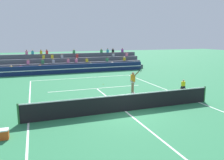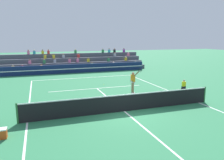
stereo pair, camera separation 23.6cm
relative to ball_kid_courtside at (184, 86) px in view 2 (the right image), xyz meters
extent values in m
plane|color=#2D7A4C|center=(-6.99, -3.66, -0.33)|extent=(120.00, 120.00, 0.00)
cube|color=white|center=(-6.99, 8.24, -0.33)|extent=(11.00, 0.10, 0.01)
cube|color=white|center=(-12.49, -3.66, -0.33)|extent=(0.10, 23.80, 0.01)
cube|color=white|center=(-1.49, -3.66, -0.33)|extent=(0.10, 23.80, 0.01)
cube|color=white|center=(-6.99, 2.77, -0.33)|extent=(8.25, 0.10, 0.01)
cube|color=white|center=(-6.99, -3.66, -0.33)|extent=(0.10, 12.85, 0.01)
cylinder|color=#2D6B38|center=(-12.94, -3.66, 0.22)|extent=(0.10, 0.10, 1.10)
cylinder|color=#2D6B38|center=(-1.04, -3.66, 0.22)|extent=(0.10, 0.10, 1.10)
cube|color=black|center=(-6.99, -3.66, 0.17)|extent=(11.90, 0.02, 1.00)
cube|color=white|center=(-6.99, -3.66, 0.70)|extent=(11.90, 0.04, 0.06)
cube|color=navy|center=(-6.99, 12.04, 0.22)|extent=(18.00, 0.24, 1.10)
cube|color=white|center=(-6.99, 11.91, 0.22)|extent=(18.00, 0.02, 0.10)
cube|color=#4C515B|center=(-6.99, 13.32, -0.06)|extent=(19.66, 0.95, 0.55)
cube|color=teal|center=(1.50, 13.15, 0.44)|extent=(0.32, 0.22, 0.44)
sphere|color=brown|center=(1.50, 13.15, 0.76)|extent=(0.18, 0.18, 0.18)
cube|color=purple|center=(-13.59, 13.15, 0.44)|extent=(0.32, 0.22, 0.44)
sphere|color=brown|center=(-13.59, 13.15, 0.76)|extent=(0.18, 0.18, 0.18)
cube|color=silver|center=(-1.82, 13.15, 0.44)|extent=(0.32, 0.22, 0.44)
sphere|color=beige|center=(-1.82, 13.15, 0.76)|extent=(0.18, 0.18, 0.18)
cube|color=#338C4C|center=(-4.88, 13.15, 0.44)|extent=(0.32, 0.22, 0.44)
sphere|color=#9E7051|center=(-4.88, 13.15, 0.76)|extent=(0.18, 0.18, 0.18)
cube|color=yellow|center=(-14.63, 13.15, 0.44)|extent=(0.32, 0.22, 0.44)
sphere|color=tan|center=(-14.63, 13.15, 0.76)|extent=(0.18, 0.18, 0.18)
cube|color=orange|center=(-11.37, 13.15, 0.44)|extent=(0.32, 0.22, 0.44)
sphere|color=brown|center=(-11.37, 13.15, 0.76)|extent=(0.18, 0.18, 0.18)
cube|color=#4C515B|center=(-6.99, 14.27, 0.22)|extent=(19.66, 0.95, 1.10)
cube|color=#338C4C|center=(-10.98, 14.10, 0.99)|extent=(0.32, 0.22, 0.44)
sphere|color=#9E7051|center=(-10.98, 14.10, 1.31)|extent=(0.18, 0.18, 0.18)
cube|color=pink|center=(-6.63, 14.10, 0.99)|extent=(0.32, 0.22, 0.44)
sphere|color=beige|center=(-6.63, 14.10, 1.31)|extent=(0.18, 0.18, 0.18)
cube|color=yellow|center=(-5.17, 14.10, 0.99)|extent=(0.32, 0.22, 0.44)
sphere|color=brown|center=(-5.17, 14.10, 1.31)|extent=(0.18, 0.18, 0.18)
cube|color=yellow|center=(0.42, 14.10, 0.99)|extent=(0.32, 0.22, 0.44)
sphere|color=beige|center=(0.42, 14.10, 1.31)|extent=(0.18, 0.18, 0.18)
cube|color=#B2B2B7|center=(-9.65, 14.10, 0.99)|extent=(0.32, 0.22, 0.44)
sphere|color=brown|center=(-9.65, 14.10, 1.31)|extent=(0.18, 0.18, 0.18)
cube|color=pink|center=(-7.73, 14.10, 0.99)|extent=(0.32, 0.22, 0.44)
sphere|color=brown|center=(-7.73, 14.10, 1.31)|extent=(0.18, 0.18, 0.18)
cube|color=#338C4C|center=(-2.23, 14.10, 0.99)|extent=(0.32, 0.22, 0.44)
sphere|color=brown|center=(-2.23, 14.10, 1.31)|extent=(0.18, 0.18, 0.18)
cube|color=pink|center=(-12.73, 14.10, 0.99)|extent=(0.32, 0.22, 0.44)
sphere|color=brown|center=(-12.73, 14.10, 1.31)|extent=(0.18, 0.18, 0.18)
cube|color=#4C515B|center=(-6.99, 15.22, 0.49)|extent=(19.66, 0.95, 1.65)
cube|color=red|center=(-6.33, 15.05, 1.54)|extent=(0.32, 0.22, 0.44)
sphere|color=brown|center=(-6.33, 15.05, 1.86)|extent=(0.18, 0.18, 0.18)
cube|color=#B2B2B7|center=(-8.40, 15.05, 1.54)|extent=(0.32, 0.22, 0.44)
sphere|color=brown|center=(-8.40, 15.05, 1.86)|extent=(0.18, 0.18, 0.18)
cube|color=yellow|center=(-9.69, 15.05, 1.54)|extent=(0.32, 0.22, 0.44)
sphere|color=brown|center=(-9.69, 15.05, 1.86)|extent=(0.18, 0.18, 0.18)
cube|color=pink|center=(1.20, 15.05, 1.54)|extent=(0.32, 0.22, 0.44)
sphere|color=beige|center=(1.20, 15.05, 1.86)|extent=(0.18, 0.18, 0.18)
cube|color=yellow|center=(-10.81, 15.05, 1.54)|extent=(0.32, 0.22, 0.44)
sphere|color=brown|center=(-10.81, 15.05, 1.86)|extent=(0.18, 0.18, 0.18)
cube|color=#B2B2B7|center=(-0.96, 15.05, 1.54)|extent=(0.32, 0.22, 0.44)
sphere|color=#9E7051|center=(-0.96, 15.05, 1.86)|extent=(0.18, 0.18, 0.18)
cube|color=#4C515B|center=(-6.99, 16.17, 0.77)|extent=(19.66, 0.95, 2.20)
cube|color=pink|center=(-12.88, 16.00, 2.09)|extent=(0.32, 0.22, 0.44)
sphere|color=brown|center=(-12.88, 16.00, 2.41)|extent=(0.18, 0.18, 0.18)
cube|color=#338C4C|center=(-6.58, 16.00, 2.09)|extent=(0.32, 0.22, 0.44)
sphere|color=beige|center=(-6.58, 16.00, 2.41)|extent=(0.18, 0.18, 0.18)
cube|color=#338C4C|center=(-2.50, 16.00, 2.09)|extent=(0.32, 0.22, 0.44)
sphere|color=tan|center=(-2.50, 16.00, 2.41)|extent=(0.18, 0.18, 0.18)
cube|color=purple|center=(0.86, 16.00, 2.09)|extent=(0.32, 0.22, 0.44)
sphere|color=brown|center=(0.86, 16.00, 2.41)|extent=(0.18, 0.18, 0.18)
cube|color=teal|center=(-12.14, 16.00, 2.09)|extent=(0.32, 0.22, 0.44)
sphere|color=beige|center=(-12.14, 16.00, 2.41)|extent=(0.18, 0.18, 0.18)
cube|color=black|center=(-0.67, 16.00, 2.09)|extent=(0.32, 0.22, 0.44)
sphere|color=#9E7051|center=(-0.67, 16.00, 2.41)|extent=(0.18, 0.18, 0.18)
cube|color=yellow|center=(-11.06, 16.00, 2.09)|extent=(0.32, 0.22, 0.44)
sphere|color=brown|center=(-11.06, 16.00, 2.41)|extent=(0.18, 0.18, 0.18)
cube|color=red|center=(-10.30, 16.00, 2.09)|extent=(0.32, 0.22, 0.44)
sphere|color=brown|center=(-10.30, 16.00, 2.41)|extent=(0.18, 0.18, 0.18)
cube|color=teal|center=(-1.51, 16.00, 2.09)|extent=(0.32, 0.22, 0.44)
sphere|color=brown|center=(-1.51, 16.00, 2.41)|extent=(0.18, 0.18, 0.18)
cube|color=black|center=(0.00, 0.00, -0.27)|extent=(0.28, 0.36, 0.12)
cube|color=black|center=(0.00, 0.00, -0.15)|extent=(0.28, 0.24, 0.18)
cube|color=yellow|center=(0.00, 0.00, 0.14)|extent=(0.30, 0.18, 0.40)
sphere|color=tan|center=(0.00, 0.00, 0.43)|extent=(0.17, 0.17, 0.17)
cylinder|color=#9E7051|center=(-4.71, 0.29, 0.12)|extent=(0.14, 0.14, 0.90)
cylinder|color=#9E7051|center=(-4.75, 0.05, 0.12)|extent=(0.14, 0.14, 0.90)
cube|color=white|center=(-4.71, 0.18, 0.61)|extent=(0.26, 0.35, 0.20)
cube|color=orange|center=(-4.71, 0.18, 0.91)|extent=(0.27, 0.39, 0.56)
sphere|color=#9E7051|center=(-4.71, 0.18, 1.27)|extent=(0.22, 0.22, 0.22)
cube|color=white|center=(-4.68, 0.29, -0.29)|extent=(0.28, 0.17, 0.09)
cube|color=white|center=(-4.71, 0.06, -0.29)|extent=(0.28, 0.17, 0.09)
cylinder|color=#9E7051|center=(-4.76, 0.42, 0.85)|extent=(0.09, 0.09, 0.56)
cylinder|color=#9E7051|center=(-4.63, -0.26, 1.31)|extent=(0.19, 0.53, 0.44)
cylinder|color=black|center=(-4.56, -0.57, 1.56)|extent=(0.07, 0.20, 0.16)
torus|color=black|center=(-4.54, -0.71, 1.67)|extent=(0.11, 0.43, 0.43)
sphere|color=#C6DB33|center=(-5.95, 4.09, -0.30)|extent=(0.07, 0.07, 0.07)
cube|color=#D84C19|center=(-13.50, -5.25, -0.13)|extent=(0.48, 0.36, 0.40)
cube|color=white|center=(-13.50, -5.25, 0.09)|extent=(0.50, 0.38, 0.05)
camera|label=1|loc=(-12.00, -15.26, 4.05)|focal=35.00mm
camera|label=2|loc=(-11.77, -15.34, 4.05)|focal=35.00mm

